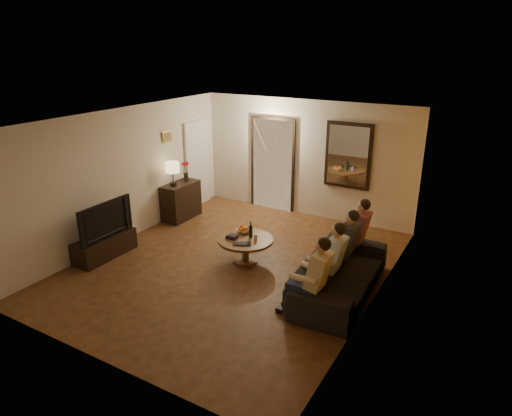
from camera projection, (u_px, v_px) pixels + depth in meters
The scene contains 33 objects.
floor at pixel (233, 265), 8.15m from camera, with size 5.00×6.00×0.01m, color #3F2911.
ceiling at pixel (230, 119), 7.25m from camera, with size 5.00×6.00×0.01m, color white.
back_wall at pixel (305, 159), 10.13m from camera, with size 5.00×0.02×2.60m, color beige.
front_wall at pixel (91, 269), 5.26m from camera, with size 5.00×0.02×2.60m, color beige.
left_wall at pixel (124, 176), 8.87m from camera, with size 0.02×6.00×2.60m, color beige.
right_wall at pixel (378, 225), 6.53m from camera, with size 0.02×6.00×2.60m, color beige.
orange_accent at pixel (378, 224), 6.53m from camera, with size 0.01×6.00×2.60m, color orange.
kitchen_doorway at pixel (273, 165), 10.58m from camera, with size 1.00×0.06×2.10m, color #FFE0A5.
door_trim at pixel (272, 165), 10.57m from camera, with size 1.12×0.04×2.22m, color black.
fridge_glimpse at pixel (282, 173), 10.52m from camera, with size 0.45×0.03×1.70m, color silver.
mirror_frame at pixel (348, 156), 9.56m from camera, with size 1.00×0.05×1.40m, color black.
mirror_glass at pixel (348, 156), 9.54m from camera, with size 0.86×0.02×1.26m, color white.
white_door at pixel (197, 164), 10.82m from camera, with size 0.06×0.85×2.04m, color white.
framed_art at pixel (167, 136), 9.72m from camera, with size 0.03×0.28×0.24m, color #B28C33.
art_canvas at pixel (168, 136), 9.71m from camera, with size 0.01×0.22×0.18m, color brown.
dresser at pixel (181, 201), 10.17m from camera, with size 0.45×0.92×0.81m, color black.
table_lamp at pixel (173, 174), 9.76m from camera, with size 0.30×0.30×0.54m, color beige, non-canonical shape.
flower_vase at pixel (186, 171), 10.13m from camera, with size 0.14×0.14×0.44m, color #A9121C, non-canonical shape.
tv_stand at pixel (105, 246), 8.42m from camera, with size 0.45×1.21×0.40m, color black.
tv at pixel (101, 219), 8.23m from camera, with size 0.15×1.17×0.68m, color black.
sofa at pixel (342, 273), 7.16m from camera, with size 0.91×2.34×0.68m, color black.
person_a at pixel (314, 282), 6.38m from camera, with size 0.60×0.40×1.20m, color tan, non-canonical shape.
person_b at pixel (330, 265), 6.87m from camera, with size 0.60×0.40×1.20m, color tan, non-canonical shape.
person_c at pixel (343, 250), 7.36m from camera, with size 0.60×0.40×1.20m, color tan, non-canonical shape.
person_d at pixel (355, 237), 7.85m from camera, with size 0.60×0.40×1.20m, color tan, non-canonical shape.
dog at pixel (317, 266), 7.50m from camera, with size 0.56×0.24×0.56m, color tan, non-canonical shape.
coffee_table at pixel (246, 250), 8.22m from camera, with size 1.00×1.00×0.45m, color brown.
bowl at pixel (243, 231), 8.39m from camera, with size 0.26×0.26×0.06m, color white.
oranges at pixel (243, 227), 8.37m from camera, with size 0.20×0.20×0.08m, color orange, non-canonical shape.
wine_bottle at pixel (251, 229), 8.14m from camera, with size 0.07×0.07×0.31m, color black, non-canonical shape.
wine_glass at pixel (256, 237), 8.08m from camera, with size 0.06×0.06×0.10m, color silver.
book_stack at pixel (232, 236), 8.15m from camera, with size 0.20×0.15×0.07m, color black, non-canonical shape.
laptop at pixel (242, 245), 7.86m from camera, with size 0.33×0.21×0.03m, color black.
Camera 1 is at (4.00, -6.11, 3.79)m, focal length 32.00 mm.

